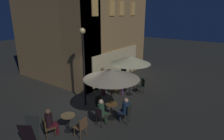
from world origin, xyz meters
name	(u,v)px	position (x,y,z in m)	size (l,w,h in m)	color
ground_plane	(89,106)	(0.00, 0.00, 0.00)	(60.00, 60.00, 0.00)	#2C2C27
cafe_building	(84,32)	(3.36, 3.39, 3.59)	(7.96, 7.43, 7.20)	#A9804D
street_lamp_near_corner	(83,55)	(0.00, 0.27, 2.85)	(0.31, 0.31, 4.21)	black
menu_sandwich_board	(29,132)	(-3.59, -0.17, 0.51)	(0.86, 0.83, 1.00)	black
cafe_table_0	(130,86)	(2.66, -0.98, 0.54)	(0.64, 0.64, 0.79)	black
cafe_table_1	(112,109)	(-0.28, -1.71, 0.51)	(0.60, 0.60, 0.78)	black
cafe_table_2	(68,120)	(-2.16, -0.77, 0.50)	(0.61, 0.61, 0.75)	black
patio_umbrella_0	(130,60)	(2.66, -0.98, 2.23)	(2.44, 2.44, 2.47)	black
patio_umbrella_1	(112,74)	(-0.28, -1.71, 2.25)	(2.57, 2.57, 2.47)	black
cafe_chair_0	(142,85)	(3.33, -1.48, 0.55)	(0.58, 0.58, 0.94)	black
cafe_chair_1	(116,87)	(2.06, -0.38, 0.56)	(0.55, 0.55, 0.95)	#4E3914
cafe_chair_2	(99,103)	(-0.16, -0.86, 0.54)	(0.44, 0.44, 0.90)	black
cafe_chair_3	(100,115)	(-1.11, -1.67, 0.57)	(0.41, 0.41, 0.92)	black
cafe_chair_4	(128,112)	(-0.18, -2.54, 0.58)	(0.45, 0.45, 0.94)	#272820
cafe_chair_5	(47,126)	(-2.99, -0.44, 0.53)	(0.56, 0.56, 0.86)	brown
cafe_chair_6	(82,126)	(-2.16, -1.56, 0.53)	(0.43, 0.43, 0.89)	brown
patron_seated_0	(118,85)	(2.16, -0.47, 0.70)	(0.53, 0.53, 1.24)	#5F3165
patron_seated_1	(102,111)	(-0.98, -1.68, 0.72)	(0.52, 0.32, 1.29)	#284C2B
patron_seated_2	(125,109)	(-0.20, -2.40, 0.70)	(0.39, 0.54, 1.24)	#252D4A
patron_seated_3	(50,121)	(-2.85, -0.50, 0.71)	(0.50, 0.41, 1.27)	#51131C
patron_standing_4	(103,81)	(1.66, 0.34, 0.89)	(0.34, 0.34, 1.76)	#461D24
patron_standing_5	(124,76)	(3.35, -0.10, 0.84)	(0.35, 0.35, 1.66)	#37433A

